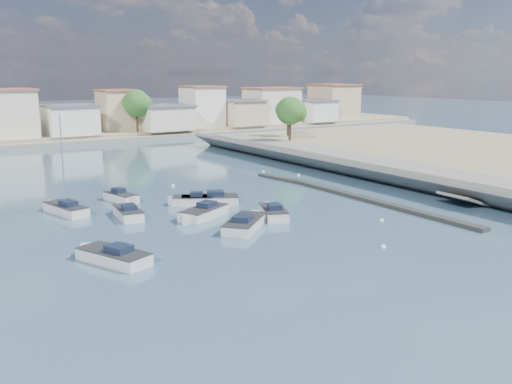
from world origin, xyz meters
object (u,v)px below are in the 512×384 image
motorboat_e (127,213)px  sailboat (65,209)px  motorboat_a (111,256)px  motorboat_d (202,214)px  motorboat_b (273,212)px  motorboat_f (191,201)px  motorboat_h (246,223)px  motorboat_g (122,198)px  motorboat_c (207,200)px

motorboat_e → sailboat: bearing=133.9°
motorboat_a → motorboat_d: same height
motorboat_b → sailboat: bearing=143.5°
motorboat_f → sailboat: bearing=163.9°
motorboat_b → sailboat: 18.73m
motorboat_h → sailboat: 17.15m
motorboat_b → motorboat_f: bearing=117.1°
motorboat_b → motorboat_g: (-9.08, 12.79, 0.00)m
motorboat_a → sailboat: 15.43m
motorboat_b → motorboat_d: (-5.46, 2.94, -0.00)m
sailboat → motorboat_h: bearing=-49.8°
motorboat_c → motorboat_g: size_ratio=1.27×
motorboat_b → motorboat_a: bearing=-165.1°
motorboat_b → sailboat: size_ratio=0.56×
motorboat_c → motorboat_d: same height
sailboat → motorboat_d: bearing=-40.5°
motorboat_c → motorboat_a: bearing=-139.0°
motorboat_c → motorboat_f: same height
motorboat_b → motorboat_c: (-2.59, 7.42, 0.00)m
motorboat_e → motorboat_g: bearing=74.1°
motorboat_g → motorboat_c: bearing=-39.6°
motorboat_a → motorboat_c: (13.45, 11.68, 0.00)m
motorboat_g → sailboat: size_ratio=0.51×
motorboat_c → motorboat_d: size_ratio=1.08×
motorboat_g → sailboat: sailboat is taller
motorboat_c → motorboat_g: bearing=140.4°
motorboat_b → motorboat_f: size_ratio=1.25×
motorboat_e → motorboat_f: same height
motorboat_d → sailboat: (-9.61, 8.19, 0.04)m
motorboat_c → motorboat_h: 9.48m
motorboat_d → motorboat_g: size_ratio=1.18×
motorboat_g → sailboat: (-5.99, -1.66, 0.04)m
motorboat_h → motorboat_c: bearing=81.5°
motorboat_e → sailboat: (-4.25, 4.42, 0.04)m
motorboat_e → motorboat_f: bearing=10.5°
motorboat_f → sailboat: size_ratio=0.45×
motorboat_g → sailboat: 6.21m
motorboat_b → motorboat_e: bearing=148.2°
motorboat_d → motorboat_h: (1.47, -4.90, 0.00)m
motorboat_a → motorboat_f: (11.96, 12.22, -0.00)m
motorboat_d → motorboat_f: size_ratio=1.34×
motorboat_a → motorboat_c: same height
motorboat_a → motorboat_g: size_ratio=1.28×
motorboat_b → motorboat_e: size_ratio=1.00×
motorboat_a → motorboat_d: 12.80m
motorboat_b → motorboat_e: (-10.81, 6.71, 0.00)m
motorboat_h → sailboat: bearing=130.2°
motorboat_c → sailboat: (-12.48, 3.71, 0.04)m
motorboat_h → sailboat: (-11.08, 13.09, 0.04)m
motorboat_a → motorboat_g: 18.42m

